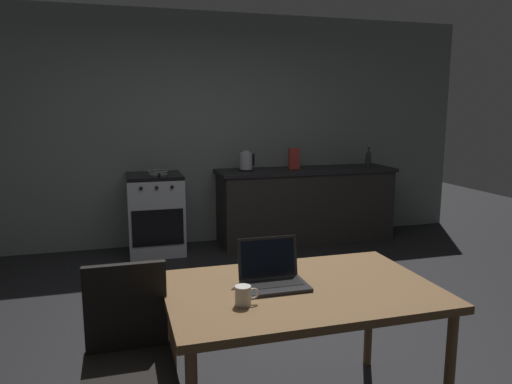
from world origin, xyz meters
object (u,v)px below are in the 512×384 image
object	(u,v)px
stove_oven	(155,214)
chair	(128,350)
dining_table	(301,299)
frying_pan	(158,172)
coffee_mug	(244,295)
electric_kettle	(246,161)
laptop	(273,276)
cereal_box	(294,159)
bottle	(368,158)

from	to	relation	value
stove_oven	chair	xyz separation A→B (m)	(-0.37, -3.24, 0.07)
dining_table	frying_pan	distance (m)	3.23
coffee_mug	stove_oven	bearing A→B (deg)	92.44
electric_kettle	coffee_mug	size ratio (longest dim) A/B	2.06
coffee_mug	frying_pan	bearing A→B (deg)	91.75
electric_kettle	frying_pan	bearing A→B (deg)	-178.31
frying_pan	coffee_mug	distance (m)	3.33
coffee_mug	dining_table	bearing A→B (deg)	22.22
laptop	electric_kettle	world-z (taller)	electric_kettle
laptop	cereal_box	distance (m)	3.44
bottle	frying_pan	size ratio (longest dim) A/B	0.61
coffee_mug	cereal_box	distance (m)	3.71
laptop	bottle	size ratio (longest dim) A/B	1.32
dining_table	coffee_mug	size ratio (longest dim) A/B	11.89
electric_kettle	cereal_box	world-z (taller)	cereal_box
laptop	cereal_box	xyz separation A→B (m)	(1.31, 3.17, 0.24)
stove_oven	electric_kettle	xyz separation A→B (m)	(1.05, 0.00, 0.56)
stove_oven	bottle	world-z (taller)	bottle
stove_oven	frying_pan	xyz separation A→B (m)	(0.04, -0.03, 0.47)
dining_table	coffee_mug	world-z (taller)	coffee_mug
laptop	coffee_mug	distance (m)	0.29
electric_kettle	stove_oven	bearing A→B (deg)	-179.87
chair	laptop	distance (m)	0.77
chair	bottle	size ratio (longest dim) A/B	3.70
stove_oven	bottle	distance (m)	2.67
chair	cereal_box	xyz separation A→B (m)	(2.03, 3.27, 0.49)
laptop	bottle	world-z (taller)	bottle
frying_pan	coffee_mug	size ratio (longest dim) A/B	3.52
laptop	dining_table	bearing A→B (deg)	-31.73
stove_oven	cereal_box	distance (m)	1.75
coffee_mug	bottle	bearing A→B (deg)	53.28
bottle	dining_table	bearing A→B (deg)	-123.94
chair	laptop	bearing A→B (deg)	-7.57
laptop	electric_kettle	bearing A→B (deg)	73.94
dining_table	laptop	distance (m)	0.18
dining_table	frying_pan	size ratio (longest dim) A/B	3.38
dining_table	laptop	world-z (taller)	laptop
electric_kettle	dining_table	bearing A→B (deg)	-100.18
laptop	frying_pan	xyz separation A→B (m)	(-0.31, 3.12, 0.14)
stove_oven	bottle	xyz separation A→B (m)	(2.61, -0.05, 0.56)
stove_oven	electric_kettle	bearing A→B (deg)	0.13
cereal_box	laptop	bearing A→B (deg)	-112.37
bottle	cereal_box	xyz separation A→B (m)	(-0.96, 0.07, 0.01)
bottle	laptop	bearing A→B (deg)	-126.07
stove_oven	dining_table	size ratio (longest dim) A/B	0.66
stove_oven	dining_table	bearing A→B (deg)	-81.59
laptop	bottle	distance (m)	3.85
coffee_mug	cereal_box	world-z (taller)	cereal_box
laptop	cereal_box	bearing A→B (deg)	64.18
chair	coffee_mug	bearing A→B (deg)	-27.07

